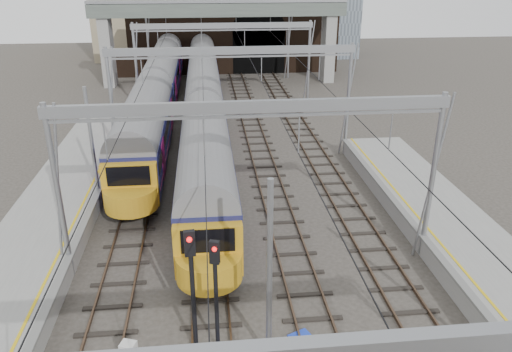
{
  "coord_description": "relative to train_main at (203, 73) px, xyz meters",
  "views": [
    {
      "loc": [
        -1.87,
        -11.72,
        13.05
      ],
      "look_at": [
        0.68,
        12.85,
        2.4
      ],
      "focal_mm": 35.0,
      "sensor_mm": 36.0,
      "label": 1
    }
  ],
  "objects": [
    {
      "name": "train_second",
      "position": [
        -4.0,
        -0.91,
        0.04
      ],
      "size": [
        2.99,
        51.9,
        5.09
      ],
      "color": "black",
      "rests_on": "ground"
    },
    {
      "name": "retaining_wall",
      "position": [
        3.4,
        12.57,
        1.77
      ],
      "size": [
        28.0,
        2.75,
        9.0
      ],
      "color": "black",
      "rests_on": "ground"
    },
    {
      "name": "tracks",
      "position": [
        2.0,
        -24.36,
        -2.54
      ],
      "size": [
        14.4,
        80.0,
        0.22
      ],
      "color": "#4C3828",
      "rests_on": "ground"
    },
    {
      "name": "overhead_line",
      "position": [
        2.0,
        -17.88,
        4.01
      ],
      "size": [
        16.8,
        80.0,
        8.0
      ],
      "color": "gray",
      "rests_on": "ground"
    },
    {
      "name": "signal_near_centre",
      "position": [
        0.22,
        -36.83,
        0.4
      ],
      "size": [
        0.37,
        0.46,
        4.67
      ],
      "rotation": [
        0.0,
        0.0,
        -0.33
      ],
      "color": "black",
      "rests_on": "ground"
    },
    {
      "name": "equip_cover_c",
      "position": [
        3.32,
        -36.5,
        -2.51
      ],
      "size": [
        0.97,
        0.85,
        0.1
      ],
      "primitive_type": "cube",
      "rotation": [
        0.0,
        0.0,
        0.41
      ],
      "color": "#1A38C7",
      "rests_on": "ground"
    },
    {
      "name": "train_main",
      "position": [
        0.0,
        0.0,
        0.0
      ],
      "size": [
        2.92,
        67.47,
        4.98
      ],
      "color": "black",
      "rests_on": "ground"
    },
    {
      "name": "overbridge",
      "position": [
        2.0,
        6.64,
        4.71
      ],
      "size": [
        28.0,
        3.0,
        9.25
      ],
      "color": "gray",
      "rests_on": "ground"
    },
    {
      "name": "signal_near_left",
      "position": [
        -0.57,
        -36.81,
        0.63
      ],
      "size": [
        0.38,
        0.47,
        5.09
      ],
      "rotation": [
        0.0,
        0.0,
        0.13
      ],
      "color": "black",
      "rests_on": "ground"
    }
  ]
}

